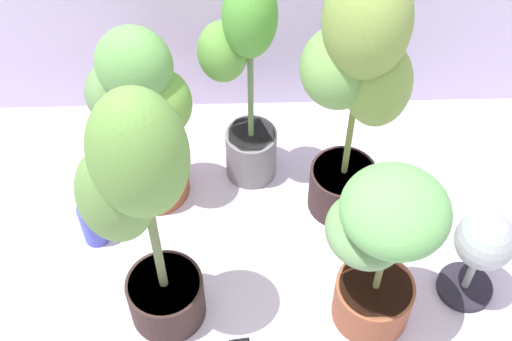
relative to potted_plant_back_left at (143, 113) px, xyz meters
name	(u,v)px	position (x,y,z in m)	size (l,w,h in m)	color
ground_plane	(260,287)	(0.37, -0.42, -0.40)	(8.00, 8.00, 0.00)	silver
potted_plant_back_left	(143,113)	(0.00, 0.00, 0.00)	(0.38, 0.26, 0.74)	#994F30
potted_plant_back_right	(357,78)	(0.66, -0.08, 0.21)	(0.39, 0.34, 1.01)	#352221
potted_plant_front_left	(140,204)	(0.05, -0.49, 0.17)	(0.35, 0.30, 0.97)	#31211D
potted_plant_front_right	(381,245)	(0.70, -0.52, -0.01)	(0.38, 0.35, 0.65)	brown
potted_plant_back_center	(244,77)	(0.33, 0.09, 0.07)	(0.31, 0.24, 0.86)	slate
floor_fan	(482,246)	(1.04, -0.44, -0.15)	(0.22, 0.22, 0.38)	black
nutrient_bottle	(93,223)	(-0.19, -0.21, -0.31)	(0.09, 0.09, 0.19)	#454FC6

